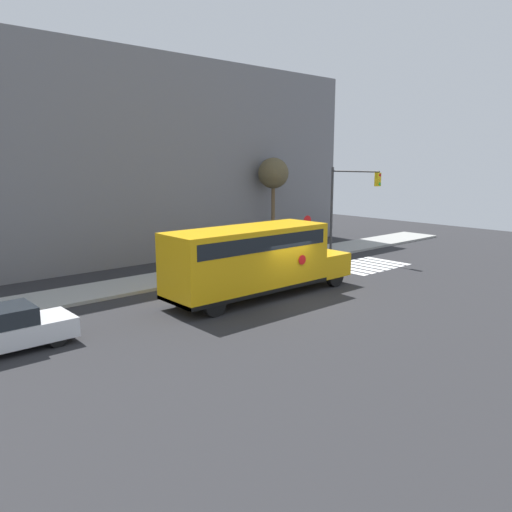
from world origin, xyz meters
The scene contains 8 objects.
ground_plane centered at (0.00, 0.00, 0.00)m, with size 60.00×60.00×0.00m, color #28282B.
sidewalk_strip centered at (0.00, 6.50, 0.07)m, with size 44.00×3.00×0.15m.
building_backdrop centered at (0.00, 13.00, 6.17)m, with size 32.00×4.00×12.35m.
crosswalk_stripes centered at (8.50, 2.00, 0.00)m, with size 4.70×3.20×0.01m.
school_bus centered at (-1.11, 1.07, 1.82)m, with size 9.57×2.57×3.20m.
stop_sign centered at (7.41, 5.78, 1.79)m, with size 0.66×0.10×2.74m.
traffic_light centered at (9.75, 4.61, 3.79)m, with size 0.28×3.71×5.69m.
tree_near_sidewalk centered at (8.35, 9.87, 5.16)m, with size 2.10×2.10×6.31m.
Camera 1 is at (-15.42, -15.35, 6.03)m, focal length 35.00 mm.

